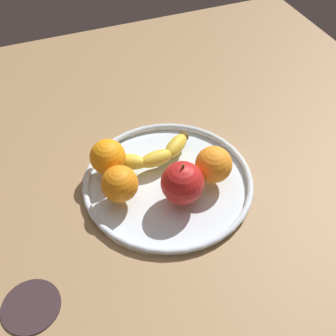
{
  "coord_description": "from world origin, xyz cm",
  "views": [
    {
      "loc": [
        -19.8,
        -50.71,
        63.11
      ],
      "look_at": [
        0.0,
        0.0,
        4.8
      ],
      "focal_mm": 44.14,
      "sensor_mm": 36.0,
      "label": 1
    }
  ],
  "objects_px": {
    "banana": "(155,154)",
    "ambient_coaster": "(31,306)",
    "fruit_bowl": "(168,181)",
    "orange_back_right": "(214,165)",
    "apple": "(182,183)",
    "orange_front_left": "(120,184)",
    "orange_center": "(108,157)"
  },
  "relations": [
    {
      "from": "fruit_bowl",
      "to": "ambient_coaster",
      "type": "xyz_separation_m",
      "value": [
        -0.3,
        -0.16,
        -0.01
      ]
    },
    {
      "from": "orange_back_right",
      "to": "apple",
      "type": "bearing_deg",
      "value": -161.89
    },
    {
      "from": "fruit_bowl",
      "to": "orange_center",
      "type": "xyz_separation_m",
      "value": [
        -0.1,
        0.07,
        0.04
      ]
    },
    {
      "from": "fruit_bowl",
      "to": "orange_back_right",
      "type": "xyz_separation_m",
      "value": [
        0.08,
        -0.03,
        0.05
      ]
    },
    {
      "from": "fruit_bowl",
      "to": "banana",
      "type": "bearing_deg",
      "value": 95.62
    },
    {
      "from": "orange_front_left",
      "to": "orange_center",
      "type": "distance_m",
      "value": 0.08
    },
    {
      "from": "fruit_bowl",
      "to": "apple",
      "type": "xyz_separation_m",
      "value": [
        0.01,
        -0.05,
        0.05
      ]
    },
    {
      "from": "apple",
      "to": "orange_front_left",
      "type": "xyz_separation_m",
      "value": [
        -0.11,
        0.04,
        -0.01
      ]
    },
    {
      "from": "banana",
      "to": "orange_back_right",
      "type": "relative_size",
      "value": 2.57
    },
    {
      "from": "orange_back_right",
      "to": "orange_center",
      "type": "relative_size",
      "value": 1.01
    },
    {
      "from": "apple",
      "to": "orange_back_right",
      "type": "relative_size",
      "value": 1.23
    },
    {
      "from": "apple",
      "to": "orange_back_right",
      "type": "height_order",
      "value": "apple"
    },
    {
      "from": "orange_front_left",
      "to": "ambient_coaster",
      "type": "height_order",
      "value": "orange_front_left"
    },
    {
      "from": "apple",
      "to": "orange_center",
      "type": "height_order",
      "value": "apple"
    },
    {
      "from": "banana",
      "to": "orange_back_right",
      "type": "height_order",
      "value": "orange_back_right"
    },
    {
      "from": "orange_center",
      "to": "fruit_bowl",
      "type": "bearing_deg",
      "value": -32.96
    },
    {
      "from": "banana",
      "to": "ambient_coaster",
      "type": "distance_m",
      "value": 0.37
    },
    {
      "from": "fruit_bowl",
      "to": "orange_center",
      "type": "bearing_deg",
      "value": 147.04
    },
    {
      "from": "apple",
      "to": "orange_center",
      "type": "bearing_deg",
      "value": 132.32
    },
    {
      "from": "orange_front_left",
      "to": "orange_back_right",
      "type": "relative_size",
      "value": 0.97
    },
    {
      "from": "ambient_coaster",
      "to": "fruit_bowl",
      "type": "bearing_deg",
      "value": 28.48
    },
    {
      "from": "apple",
      "to": "orange_front_left",
      "type": "bearing_deg",
      "value": 157.53
    },
    {
      "from": "orange_center",
      "to": "orange_front_left",
      "type": "bearing_deg",
      "value": -88.86
    },
    {
      "from": "fruit_bowl",
      "to": "orange_center",
      "type": "distance_m",
      "value": 0.13
    },
    {
      "from": "orange_front_left",
      "to": "orange_center",
      "type": "bearing_deg",
      "value": 91.14
    },
    {
      "from": "fruit_bowl",
      "to": "orange_back_right",
      "type": "height_order",
      "value": "orange_back_right"
    },
    {
      "from": "fruit_bowl",
      "to": "banana",
      "type": "distance_m",
      "value": 0.06
    },
    {
      "from": "banana",
      "to": "orange_center",
      "type": "bearing_deg",
      "value": 170.17
    },
    {
      "from": "fruit_bowl",
      "to": "apple",
      "type": "relative_size",
      "value": 3.81
    },
    {
      "from": "banana",
      "to": "apple",
      "type": "relative_size",
      "value": 2.09
    },
    {
      "from": "apple",
      "to": "orange_front_left",
      "type": "relative_size",
      "value": 1.27
    },
    {
      "from": "banana",
      "to": "orange_front_left",
      "type": "distance_m",
      "value": 0.12
    }
  ]
}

